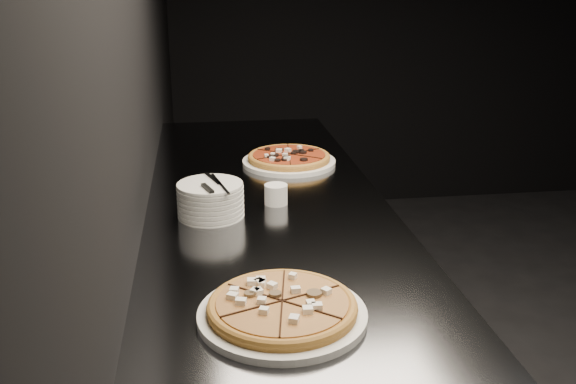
{
  "coord_description": "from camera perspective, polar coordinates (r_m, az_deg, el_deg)",
  "views": [
    {
      "loc": [
        -2.33,
        -1.78,
        1.61
      ],
      "look_at": [
        -2.08,
        -0.02,
        0.99
      ],
      "focal_mm": 40.0,
      "sensor_mm": 36.0,
      "label": 1
    }
  ],
  "objects": [
    {
      "name": "wall_left",
      "position": [
        1.8,
        -13.74,
        12.02
      ],
      "size": [
        0.02,
        5.0,
        2.8
      ],
      "primitive_type": "cube",
      "color": "black",
      "rests_on": "floor"
    },
    {
      "name": "wall_back",
      "position": [
        4.88,
        21.3,
        15.61
      ],
      "size": [
        5.0,
        0.02,
        2.8
      ],
      "primitive_type": "cube",
      "color": "black",
      "rests_on": "floor"
    },
    {
      "name": "counter",
      "position": [
        2.13,
        -1.44,
        -13.41
      ],
      "size": [
        0.74,
        2.44,
        0.92
      ],
      "color": "slate",
      "rests_on": "floor"
    },
    {
      "name": "pizza_mushroom",
      "position": [
        1.35,
        -0.51,
        -10.35
      ],
      "size": [
        0.41,
        0.41,
        0.04
      ],
      "rotation": [
        0.0,
        0.0,
        0.36
      ],
      "color": "white",
      "rests_on": "counter"
    },
    {
      "name": "pizza_tomato",
      "position": [
        2.38,
        0.09,
        2.98
      ],
      "size": [
        0.41,
        0.41,
        0.04
      ],
      "rotation": [
        0.0,
        0.0,
        0.42
      ],
      "color": "white",
      "rests_on": "counter"
    },
    {
      "name": "plate_stack",
      "position": [
        1.89,
        -6.9,
        -0.69
      ],
      "size": [
        0.19,
        0.19,
        0.1
      ],
      "color": "white",
      "rests_on": "counter"
    },
    {
      "name": "cutlery",
      "position": [
        1.86,
        -6.72,
        0.7
      ],
      "size": [
        0.06,
        0.21,
        0.01
      ],
      "rotation": [
        0.0,
        0.0,
        0.32
      ],
      "color": "silver",
      "rests_on": "plate_stack"
    },
    {
      "name": "ramekin",
      "position": [
        1.98,
        -1.08,
        -0.16
      ],
      "size": [
        0.07,
        0.07,
        0.06
      ],
      "color": "silver",
      "rests_on": "counter"
    }
  ]
}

